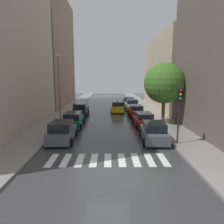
# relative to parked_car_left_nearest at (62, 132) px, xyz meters

# --- Properties ---
(ground_plane) EXTENTS (28.00, 72.00, 0.04)m
(ground_plane) POSITION_rel_parked_car_left_nearest_xyz_m (3.84, 18.01, -0.81)
(ground_plane) COLOR #37373A
(sidewalk_left) EXTENTS (3.00, 72.00, 0.15)m
(sidewalk_left) POSITION_rel_parked_car_left_nearest_xyz_m (-2.66, 18.01, -0.71)
(sidewalk_left) COLOR gray
(sidewalk_left) RESTS_ON ground
(sidewalk_right) EXTENTS (3.00, 72.00, 0.15)m
(sidewalk_right) POSITION_rel_parked_car_left_nearest_xyz_m (10.34, 18.01, -0.71)
(sidewalk_right) COLOR gray
(sidewalk_right) RESTS_ON ground
(crosswalk_stripes) EXTENTS (7.65, 2.20, 0.01)m
(crosswalk_stripes) POSITION_rel_parked_car_left_nearest_xyz_m (3.84, -4.04, -0.78)
(crosswalk_stripes) COLOR silver
(crosswalk_stripes) RESTS_ON ground
(building_left_mid) EXTENTS (6.00, 17.92, 20.10)m
(building_left_mid) POSITION_rel_parked_car_left_nearest_xyz_m (-7.16, 23.53, 9.26)
(building_left_mid) COLOR #8C6B56
(building_left_mid) RESTS_ON ground
(building_right_mid) EXTENTS (6.00, 19.43, 12.15)m
(building_right_mid) POSITION_rel_parked_car_left_nearest_xyz_m (14.84, 19.64, 5.29)
(building_right_mid) COLOR #B2A38C
(building_right_mid) RESTS_ON ground
(parked_car_left_nearest) EXTENTS (2.17, 4.11, 1.69)m
(parked_car_left_nearest) POSITION_rel_parked_car_left_nearest_xyz_m (0.00, 0.00, 0.00)
(parked_car_left_nearest) COLOR #474C51
(parked_car_left_nearest) RESTS_ON ground
(parked_car_left_second) EXTENTS (2.18, 4.80, 1.56)m
(parked_car_left_second) POSITION_rel_parked_car_left_nearest_xyz_m (0.03, 5.23, -0.05)
(parked_car_left_second) COLOR #0C4C2D
(parked_car_left_second) RESTS_ON ground
(parked_car_left_third) EXTENTS (2.14, 4.18, 1.75)m
(parked_car_left_third) POSITION_rel_parked_car_left_nearest_xyz_m (-0.06, 11.64, 0.03)
(parked_car_left_third) COLOR black
(parked_car_left_third) RESTS_ON ground
(parked_car_right_nearest) EXTENTS (2.23, 4.22, 1.65)m
(parked_car_right_nearest) POSITION_rel_parked_car_left_nearest_xyz_m (7.62, -0.15, -0.02)
(parked_car_right_nearest) COLOR #474C51
(parked_car_right_nearest) RESTS_ON ground
(parked_car_right_second) EXTENTS (2.17, 4.17, 1.55)m
(parked_car_right_second) POSITION_rel_parked_car_left_nearest_xyz_m (7.65, 5.07, -0.06)
(parked_car_right_second) COLOR maroon
(parked_car_right_second) RESTS_ON ground
(parked_car_right_third) EXTENTS (2.08, 4.21, 1.57)m
(parked_car_right_third) POSITION_rel_parked_car_left_nearest_xyz_m (7.61, 11.11, -0.05)
(parked_car_right_third) COLOR maroon
(parked_car_right_third) RESTS_ON ground
(parked_car_right_fourth) EXTENTS (2.20, 4.39, 1.75)m
(parked_car_right_fourth) POSITION_rel_parked_car_left_nearest_xyz_m (7.65, 16.94, 0.03)
(parked_car_right_fourth) COLOR silver
(parked_car_right_fourth) RESTS_ON ground
(parked_car_right_fifth) EXTENTS (2.21, 4.31, 1.54)m
(parked_car_right_fifth) POSITION_rel_parked_car_left_nearest_xyz_m (7.70, 22.97, -0.06)
(parked_car_right_fifth) COLOR #0C4C2D
(parked_car_right_fifth) RESTS_ON ground
(taxi_midroad) EXTENTS (2.17, 4.58, 1.81)m
(taxi_midroad) POSITION_rel_parked_car_left_nearest_xyz_m (5.22, 15.03, -0.02)
(taxi_midroad) COLOR yellow
(taxi_midroad) RESTS_ON ground
(street_tree_right) EXTENTS (4.47, 4.47, 6.74)m
(street_tree_right) POSITION_rel_parked_car_left_nearest_xyz_m (10.00, 6.07, 3.86)
(street_tree_right) COLOR #513823
(street_tree_right) RESTS_ON sidewalk_right
(traffic_light_right_corner) EXTENTS (0.30, 0.42, 4.30)m
(traffic_light_right_corner) POSITION_rel_parked_car_left_nearest_xyz_m (9.29, -1.13, 2.50)
(traffic_light_right_corner) COLOR black
(traffic_light_right_corner) RESTS_ON sidewalk_right
(lamp_post_left) EXTENTS (0.60, 0.28, 7.63)m
(lamp_post_left) POSITION_rel_parked_car_left_nearest_xyz_m (-1.71, 6.77, 3.72)
(lamp_post_left) COLOR #595B60
(lamp_post_left) RESTS_ON sidewalk_left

